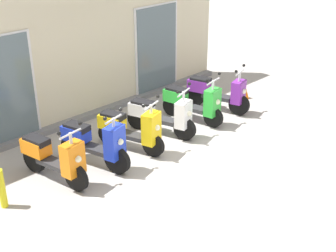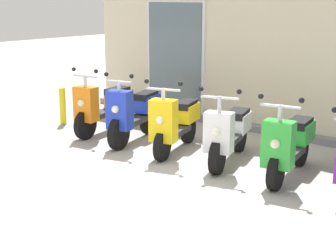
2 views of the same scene
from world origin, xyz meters
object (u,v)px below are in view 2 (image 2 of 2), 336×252
(scooter_blue, at_px, (134,113))
(scooter_white, at_px, (229,133))
(scooter_orange, at_px, (104,106))
(curb_bollard, at_px, (63,106))
(scooter_yellow, at_px, (175,122))
(scooter_green, at_px, (290,144))

(scooter_blue, distance_m, scooter_white, 1.83)
(scooter_orange, xyz_separation_m, curb_bollard, (-1.05, -0.08, -0.13))
(scooter_orange, xyz_separation_m, scooter_blue, (0.83, -0.09, 0.01))
(scooter_orange, height_order, scooter_yellow, scooter_orange)
(scooter_yellow, xyz_separation_m, scooter_white, (0.93, 0.10, -0.04))
(scooter_orange, distance_m, curb_bollard, 1.06)
(scooter_white, height_order, scooter_green, scooter_green)
(scooter_yellow, bearing_deg, scooter_white, 6.23)
(scooter_green, height_order, curb_bollard, scooter_green)
(scooter_yellow, relative_size, scooter_green, 0.95)
(scooter_yellow, distance_m, curb_bollard, 2.78)
(scooter_orange, distance_m, scooter_white, 2.66)
(scooter_blue, bearing_deg, scooter_green, 1.22)
(scooter_orange, distance_m, scooter_blue, 0.84)
(scooter_blue, relative_size, scooter_yellow, 1.04)
(scooter_white, height_order, curb_bollard, scooter_white)
(scooter_orange, bearing_deg, scooter_yellow, -3.30)
(curb_bollard, bearing_deg, scooter_yellow, -0.49)
(scooter_blue, relative_size, scooter_white, 0.98)
(scooter_yellow, height_order, curb_bollard, scooter_yellow)
(scooter_blue, height_order, curb_bollard, scooter_blue)
(scooter_yellow, distance_m, scooter_white, 0.94)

